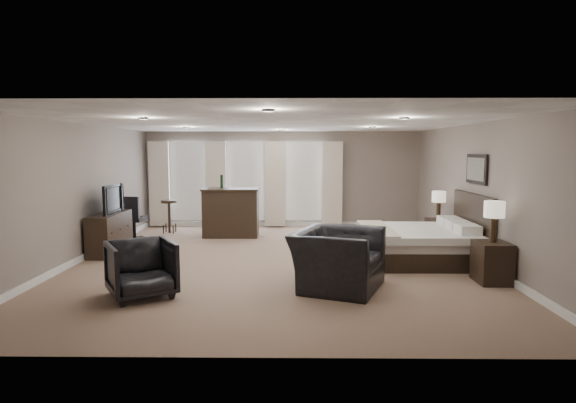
{
  "coord_description": "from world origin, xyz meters",
  "views": [
    {
      "loc": [
        0.31,
        -8.94,
        2.11
      ],
      "look_at": [
        0.2,
        0.4,
        1.1
      ],
      "focal_mm": 30.0,
      "sensor_mm": 36.0,
      "label": 1
    }
  ],
  "objects_px": {
    "nightstand_near": "(492,262)",
    "lamp_far": "(439,205)",
    "bed": "(414,228)",
    "armchair_near": "(338,249)",
    "desk_chair": "(134,218)",
    "armchair_far": "(141,266)",
    "bar_stool_left": "(169,217)",
    "dresser": "(110,233)",
    "bar_stool_right": "(229,218)",
    "tv": "(109,210)",
    "bar_counter": "(231,212)",
    "nightstand_far": "(438,233)",
    "lamp_near": "(494,222)"
  },
  "relations": [
    {
      "from": "nightstand_near",
      "to": "lamp_far",
      "type": "relative_size",
      "value": 1.06
    },
    {
      "from": "bed",
      "to": "lamp_far",
      "type": "xyz_separation_m",
      "value": [
        0.89,
        1.45,
        0.26
      ]
    },
    {
      "from": "armchair_near",
      "to": "desk_chair",
      "type": "distance_m",
      "value": 5.86
    },
    {
      "from": "nightstand_near",
      "to": "armchair_far",
      "type": "bearing_deg",
      "value": -171.27
    },
    {
      "from": "desk_chair",
      "to": "nightstand_near",
      "type": "bearing_deg",
      "value": 159.83
    },
    {
      "from": "armchair_far",
      "to": "bar_stool_left",
      "type": "relative_size",
      "value": 1.07
    },
    {
      "from": "bed",
      "to": "dresser",
      "type": "distance_m",
      "value": 6.07
    },
    {
      "from": "nightstand_near",
      "to": "armchair_far",
      "type": "xyz_separation_m",
      "value": [
        -5.34,
        -0.82,
        0.12
      ]
    },
    {
      "from": "lamp_far",
      "to": "bar_stool_right",
      "type": "height_order",
      "value": "lamp_far"
    },
    {
      "from": "tv",
      "to": "dresser",
      "type": "bearing_deg",
      "value": 0.0
    },
    {
      "from": "bar_stool_left",
      "to": "bar_stool_right",
      "type": "xyz_separation_m",
      "value": [
        1.52,
        0.01,
        -0.04
      ]
    },
    {
      "from": "bar_counter",
      "to": "desk_chair",
      "type": "xyz_separation_m",
      "value": [
        -2.21,
        -0.5,
        -0.07
      ]
    },
    {
      "from": "nightstand_far",
      "to": "armchair_far",
      "type": "xyz_separation_m",
      "value": [
        -5.34,
        -3.72,
        0.15
      ]
    },
    {
      "from": "bar_stool_left",
      "to": "desk_chair",
      "type": "distance_m",
      "value": 1.15
    },
    {
      "from": "nightstand_near",
      "to": "bar_stool_left",
      "type": "height_order",
      "value": "bar_stool_left"
    },
    {
      "from": "lamp_near",
      "to": "nightstand_near",
      "type": "bearing_deg",
      "value": 0.0
    },
    {
      "from": "bed",
      "to": "dresser",
      "type": "height_order",
      "value": "bed"
    },
    {
      "from": "armchair_far",
      "to": "desk_chair",
      "type": "xyz_separation_m",
      "value": [
        -1.55,
        4.35,
        0.08
      ]
    },
    {
      "from": "bar_stool_left",
      "to": "bed",
      "type": "bearing_deg",
      "value": -29.5
    },
    {
      "from": "bar_counter",
      "to": "bar_stool_right",
      "type": "distance_m",
      "value": 0.56
    },
    {
      "from": "dresser",
      "to": "lamp_near",
      "type": "bearing_deg",
      "value": -17.03
    },
    {
      "from": "nightstand_far",
      "to": "armchair_near",
      "type": "bearing_deg",
      "value": -127.51
    },
    {
      "from": "armchair_far",
      "to": "bar_stool_right",
      "type": "xyz_separation_m",
      "value": [
        0.54,
        5.35,
        -0.07
      ]
    },
    {
      "from": "nightstand_far",
      "to": "lamp_near",
      "type": "bearing_deg",
      "value": -90.0
    },
    {
      "from": "tv",
      "to": "desk_chair",
      "type": "xyz_separation_m",
      "value": [
        0.03,
        1.41,
        -0.36
      ]
    },
    {
      "from": "lamp_near",
      "to": "bar_stool_left",
      "type": "relative_size",
      "value": 0.78
    },
    {
      "from": "armchair_far",
      "to": "nightstand_far",
      "type": "bearing_deg",
      "value": 4.22
    },
    {
      "from": "lamp_near",
      "to": "armchair_far",
      "type": "xyz_separation_m",
      "value": [
        -5.34,
        -0.82,
        -0.53
      ]
    },
    {
      "from": "nightstand_near",
      "to": "bar_stool_right",
      "type": "distance_m",
      "value": 6.6
    },
    {
      "from": "dresser",
      "to": "armchair_far",
      "type": "bearing_deg",
      "value": -61.76
    },
    {
      "from": "dresser",
      "to": "armchair_near",
      "type": "relative_size",
      "value": 1.03
    },
    {
      "from": "armchair_near",
      "to": "lamp_near",
      "type": "bearing_deg",
      "value": -60.67
    },
    {
      "from": "bed",
      "to": "dresser",
      "type": "xyz_separation_m",
      "value": [
        -6.03,
        0.67,
        -0.24
      ]
    },
    {
      "from": "armchair_near",
      "to": "bar_stool_right",
      "type": "distance_m",
      "value": 5.39
    },
    {
      "from": "lamp_near",
      "to": "desk_chair",
      "type": "height_order",
      "value": "lamp_near"
    },
    {
      "from": "tv",
      "to": "bar_counter",
      "type": "bearing_deg",
      "value": -49.53
    },
    {
      "from": "nightstand_far",
      "to": "tv",
      "type": "distance_m",
      "value": 6.99
    },
    {
      "from": "lamp_far",
      "to": "armchair_near",
      "type": "distance_m",
      "value": 4.09
    },
    {
      "from": "tv",
      "to": "bar_stool_right",
      "type": "relative_size",
      "value": 1.34
    },
    {
      "from": "tv",
      "to": "armchair_near",
      "type": "height_order",
      "value": "armchair_near"
    },
    {
      "from": "bar_counter",
      "to": "nightstand_near",
      "type": "bearing_deg",
      "value": -40.71
    },
    {
      "from": "bed",
      "to": "tv",
      "type": "xyz_separation_m",
      "value": [
        -6.03,
        0.67,
        0.24
      ]
    },
    {
      "from": "nightstand_far",
      "to": "desk_chair",
      "type": "xyz_separation_m",
      "value": [
        -6.89,
        0.63,
        0.22
      ]
    },
    {
      "from": "nightstand_near",
      "to": "dresser",
      "type": "height_order",
      "value": "dresser"
    },
    {
      "from": "armchair_near",
      "to": "desk_chair",
      "type": "bearing_deg",
      "value": 70.4
    },
    {
      "from": "nightstand_near",
      "to": "lamp_near",
      "type": "height_order",
      "value": "lamp_near"
    },
    {
      "from": "armchair_far",
      "to": "dresser",
      "type": "bearing_deg",
      "value": 87.6
    },
    {
      "from": "bed",
      "to": "lamp_near",
      "type": "height_order",
      "value": "lamp_near"
    },
    {
      "from": "dresser",
      "to": "desk_chair",
      "type": "height_order",
      "value": "desk_chair"
    },
    {
      "from": "dresser",
      "to": "bar_counter",
      "type": "relative_size",
      "value": 1.04
    }
  ]
}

